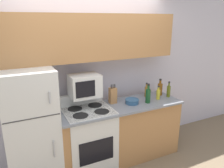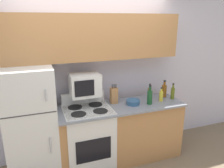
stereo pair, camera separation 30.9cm
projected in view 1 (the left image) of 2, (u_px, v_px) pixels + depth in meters
The scene contains 13 objects.
wall_back at pixel (89, 77), 3.42m from camera, with size 8.00×0.05×2.55m.
lower_cabinets at pixel (120, 132), 3.41m from camera, with size 1.90×0.62×0.92m.
refrigerator at pixel (32, 128), 2.83m from camera, with size 0.64×0.72×1.59m.
upper_cabinets at pixel (93, 37), 3.07m from camera, with size 2.54×0.35×0.64m.
stove at pixel (89, 139), 3.18m from camera, with size 0.68×0.60×1.09m.
microwave at pixel (85, 86), 3.06m from camera, with size 0.42×0.32×0.32m.
knife_block at pixel (113, 95), 3.31m from camera, with size 0.11×0.09×0.30m.
bowl at pixel (132, 101), 3.31m from camera, with size 0.21×0.21×0.07m.
bottle_olive_oil at pixel (169, 91), 3.58m from camera, with size 0.06×0.06×0.26m.
bottle_cooking_spray at pixel (158, 94), 3.47m from camera, with size 0.06×0.06×0.22m.
bottle_vinegar at pixel (146, 91), 3.58m from camera, with size 0.06×0.06×0.24m.
bottle_whiskey at pixel (160, 89), 3.66m from camera, with size 0.08×0.08×0.28m.
bottle_wine_green at pixel (148, 95), 3.32m from camera, with size 0.08×0.08×0.30m.
Camera 1 is at (-1.12, -2.40, 2.15)m, focal length 35.00 mm.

